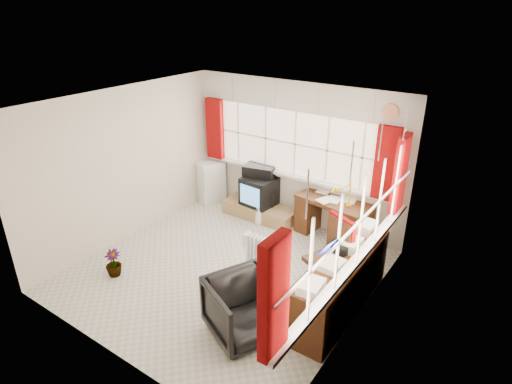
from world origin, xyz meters
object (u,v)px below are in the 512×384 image
(task_chair, at_px, (333,255))
(mini_fridge, at_px, (210,181))
(credenza, at_px, (341,282))
(crt_tv, at_px, (259,191))
(radiator, at_px, (260,259))
(desk, at_px, (333,217))
(desk_lamp, at_px, (350,189))
(tv_bench, at_px, (260,211))
(office_chair, at_px, (245,308))

(task_chair, relative_size, mini_fridge, 1.41)
(credenza, relative_size, crt_tv, 3.27)
(radiator, bearing_deg, task_chair, 9.13)
(desk, xyz_separation_m, desk_lamp, (0.28, -0.07, 0.60))
(credenza, bearing_deg, radiator, 178.09)
(task_chair, bearing_deg, crt_tv, 147.44)
(tv_bench, distance_m, crt_tv, 0.39)
(office_chair, distance_m, crt_tv, 3.08)
(crt_tv, xyz_separation_m, mini_fridge, (-1.21, 0.05, -0.10))
(office_chair, bearing_deg, task_chair, 4.00)
(office_chair, relative_size, mini_fridge, 1.01)
(task_chair, distance_m, office_chair, 1.41)
(tv_bench, bearing_deg, mini_fridge, 176.35)
(desk_lamp, xyz_separation_m, tv_bench, (-1.69, -0.01, -0.86))
(office_chair, relative_size, radiator, 1.34)
(radiator, bearing_deg, crt_tv, 124.46)
(tv_bench, bearing_deg, desk_lamp, 0.27)
(task_chair, distance_m, radiator, 1.13)
(radiator, distance_m, mini_fridge, 2.74)
(desk_lamp, xyz_separation_m, radiator, (-0.70, -1.49, -0.74))
(desk, distance_m, task_chair, 1.54)
(task_chair, height_order, crt_tv, task_chair)
(radiator, relative_size, crt_tv, 0.99)
(radiator, distance_m, crt_tv, 1.85)
(desk_lamp, distance_m, tv_bench, 1.90)
(radiator, xyz_separation_m, mini_fridge, (-2.25, 1.56, 0.16))
(radiator, distance_m, credenza, 1.29)
(task_chair, bearing_deg, desk_lamp, 105.34)
(radiator, height_order, crt_tv, crt_tv)
(office_chair, bearing_deg, desk_lamp, 22.14)
(radiator, height_order, tv_bench, radiator)
(desk, bearing_deg, radiator, -105.17)
(task_chair, height_order, tv_bench, task_chair)
(radiator, relative_size, tv_bench, 0.43)
(task_chair, xyz_separation_m, tv_bench, (-2.06, 1.31, -0.48))
(office_chair, xyz_separation_m, tv_bench, (-1.55, 2.60, -0.25))
(credenza, bearing_deg, desk, 118.28)
(mini_fridge, bearing_deg, desk, 0.01)
(office_chair, bearing_deg, desk, 28.12)
(mini_fridge, bearing_deg, credenza, -24.39)
(office_chair, distance_m, radiator, 1.26)
(tv_bench, bearing_deg, office_chair, -59.25)
(task_chair, xyz_separation_m, radiator, (-1.06, -0.17, -0.36))
(desk, distance_m, office_chair, 2.69)
(desk_lamp, relative_size, crt_tv, 0.66)
(desk, relative_size, mini_fridge, 1.61)
(desk_lamp, relative_size, radiator, 0.67)
(crt_tv, bearing_deg, desk, 1.99)
(task_chair, bearing_deg, desk, 114.67)
(tv_bench, relative_size, mini_fridge, 1.73)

